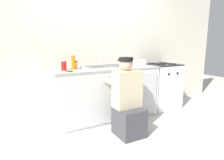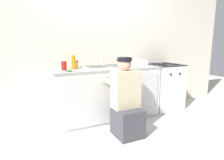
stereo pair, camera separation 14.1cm
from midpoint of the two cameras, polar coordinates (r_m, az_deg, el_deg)
ground_plane at (r=3.15m, az=2.12°, el=-13.12°), size 12.00×12.00×0.00m
back_wall at (r=3.48m, az=-2.80°, el=10.28°), size 6.00×0.10×2.50m
counter_cabinet at (r=3.26m, az=-0.21°, el=-4.33°), size 1.82×0.62×0.86m
countertop at (r=3.18m, az=-0.28°, el=3.47°), size 1.86×0.62×0.03m
sink_double_basin at (r=3.18m, az=-0.30°, el=4.09°), size 0.80×0.44×0.19m
stove_range at (r=3.95m, az=16.37°, el=-1.81°), size 0.64×0.62×0.91m
plumber_person at (r=2.66m, az=5.88°, el=-7.15°), size 0.42×0.61×1.10m
soda_cup_red at (r=2.95m, az=-13.11°, el=4.41°), size 0.08×0.08×0.15m
dish_rack_tray at (r=3.52m, az=9.35°, el=4.66°), size 0.28×0.22×0.11m
soap_bottle_orange at (r=3.02m, az=-10.36°, el=5.38°), size 0.06×0.06×0.25m
condiment_jar at (r=3.14m, az=-9.63°, el=4.68°), size 0.07×0.07×0.13m
cell_phone at (r=2.82m, az=-11.59°, el=2.78°), size 0.07×0.14×0.01m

